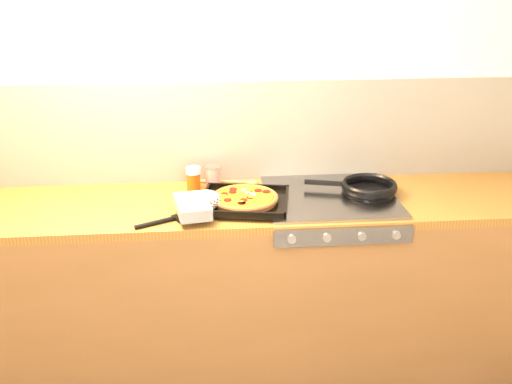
{
  "coord_description": "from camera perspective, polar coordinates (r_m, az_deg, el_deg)",
  "views": [
    {
      "loc": [
        -0.12,
        -1.45,
        1.97
      ],
      "look_at": [
        0.1,
        1.08,
        0.95
      ],
      "focal_mm": 42.0,
      "sensor_mm": 36.0,
      "label": 1
    }
  ],
  "objects": [
    {
      "name": "room_shell",
      "position": [
        2.96,
        -2.47,
        5.75
      ],
      "size": [
        3.2,
        3.2,
        3.2
      ],
      "color": "white",
      "rests_on": "ground"
    },
    {
      "name": "counter_run",
      "position": [
        2.97,
        -1.97,
        -8.9
      ],
      "size": [
        3.2,
        0.62,
        0.9
      ],
      "color": "brown",
      "rests_on": "ground"
    },
    {
      "name": "stovetop",
      "position": [
        2.82,
        7.05,
        -0.46
      ],
      "size": [
        0.6,
        0.56,
        0.02
      ],
      "primitive_type": "cube",
      "color": "gray",
      "rests_on": "counter_run"
    },
    {
      "name": "pizza_on_tray",
      "position": [
        2.67,
        -2.43,
        -0.81
      ],
      "size": [
        0.54,
        0.43,
        0.07
      ],
      "color": "black",
      "rests_on": "stovetop"
    },
    {
      "name": "frying_pan",
      "position": [
        2.87,
        10.6,
        0.43
      ],
      "size": [
        0.46,
        0.32,
        0.04
      ],
      "color": "black",
      "rests_on": "stovetop"
    },
    {
      "name": "tomato_can",
      "position": [
        2.93,
        -4.13,
        1.46
      ],
      "size": [
        0.1,
        0.1,
        0.11
      ],
      "color": "#A80D1C",
      "rests_on": "counter_run"
    },
    {
      "name": "juice_glass",
      "position": [
        2.89,
        -5.98,
        1.28
      ],
      "size": [
        0.08,
        0.08,
        0.12
      ],
      "color": "#DC400C",
      "rests_on": "counter_run"
    },
    {
      "name": "wooden_spoon",
      "position": [
        2.98,
        -2.13,
        0.97
      ],
      "size": [
        0.3,
        0.07,
        0.02
      ],
      "color": "#9F7943",
      "rests_on": "counter_run"
    },
    {
      "name": "black_spatula",
      "position": [
        2.58,
        -8.4,
        -2.67
      ],
      "size": [
        0.27,
        0.17,
        0.02
      ],
      "color": "black",
      "rests_on": "counter_run"
    }
  ]
}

